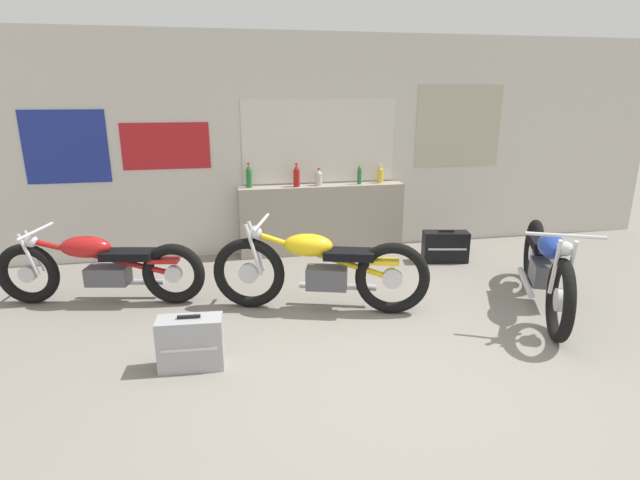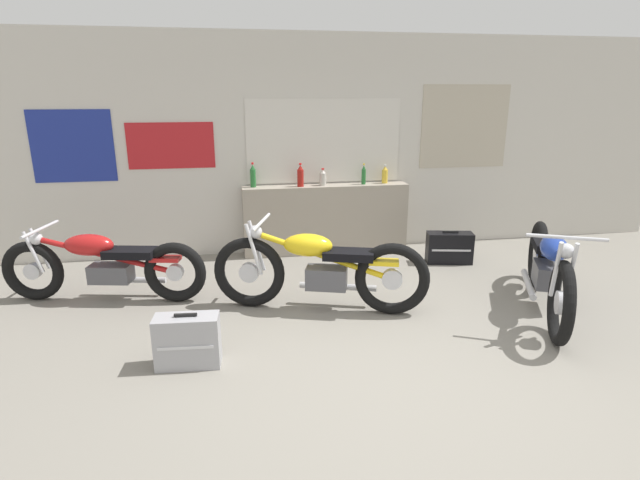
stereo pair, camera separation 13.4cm
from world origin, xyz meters
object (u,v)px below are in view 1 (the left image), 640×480
object	(u,v)px
motorcycle_blue	(546,267)
bottle_leftmost	(249,177)
bottle_left_center	(297,176)
hard_case_silver	(191,343)
bottle_center	(319,178)
bottle_right_center	(359,175)
bottle_rightmost	(380,175)
hard_case_black	(445,247)
motorcycle_yellow	(320,269)
motorcycle_red	(100,267)

from	to	relation	value
motorcycle_blue	bottle_leftmost	bearing A→B (deg)	140.18
bottle_left_center	hard_case_silver	size ratio (longest dim) A/B	0.59
bottle_leftmost	hard_case_silver	world-z (taller)	bottle_leftmost
bottle_center	bottle_right_center	bearing A→B (deg)	-0.88
bottle_rightmost	hard_case_black	bearing A→B (deg)	-48.43
bottle_center	bottle_rightmost	world-z (taller)	bottle_rightmost
bottle_left_center	motorcycle_blue	size ratio (longest dim) A/B	0.16
motorcycle_blue	hard_case_black	bearing A→B (deg)	102.05
motorcycle_blue	motorcycle_yellow	distance (m)	2.22
bottle_center	hard_case_black	world-z (taller)	bottle_center
bottle_left_center	motorcycle_blue	distance (m)	3.11
motorcycle_blue	hard_case_silver	xyz separation A→B (m)	(-3.38, -0.46, -0.22)
motorcycle_yellow	hard_case_silver	xyz separation A→B (m)	(-1.20, -0.86, -0.22)
bottle_right_center	bottle_rightmost	xyz separation A→B (m)	(0.30, 0.03, -0.01)
bottle_left_center	bottle_right_center	bearing A→B (deg)	1.54
motorcycle_yellow	bottle_left_center	bearing A→B (deg)	87.88
bottle_rightmost	bottle_center	bearing A→B (deg)	-178.37
motorcycle_red	hard_case_black	xyz separation A→B (m)	(3.99, 0.52, -0.19)
bottle_right_center	motorcycle_yellow	xyz separation A→B (m)	(-0.91, -1.83, -0.61)
bottle_right_center	hard_case_silver	xyz separation A→B (m)	(-2.11, -2.68, -0.82)
bottle_rightmost	motorcycle_blue	size ratio (longest dim) A/B	0.13
bottle_center	hard_case_black	size ratio (longest dim) A/B	0.38
bottle_leftmost	hard_case_black	size ratio (longest dim) A/B	0.53
bottle_center	motorcycle_blue	size ratio (longest dim) A/B	0.12
bottle_rightmost	motorcycle_red	distance (m)	3.62
bottle_center	bottle_right_center	xyz separation A→B (m)	(0.54, -0.01, 0.02)
bottle_center	hard_case_black	xyz separation A→B (m)	(1.49, -0.71, -0.81)
bottle_center	motorcycle_yellow	world-z (taller)	bottle_center
bottle_rightmost	motorcycle_red	size ratio (longest dim) A/B	0.12
bottle_center	motorcycle_blue	distance (m)	2.94
bottle_left_center	bottle_right_center	size ratio (longest dim) A/B	1.10
motorcycle_red	motorcycle_yellow	bearing A→B (deg)	-15.95
bottle_right_center	motorcycle_red	xyz separation A→B (m)	(-3.04, -1.22, -0.64)
bottle_leftmost	bottle_rightmost	world-z (taller)	bottle_leftmost
bottle_center	hard_case_silver	size ratio (longest dim) A/B	0.44
motorcycle_yellow	bottle_center	bearing A→B (deg)	78.78
bottle_rightmost	hard_case_black	xyz separation A→B (m)	(0.65, -0.73, -0.82)
bottle_center	motorcycle_red	distance (m)	2.85
bottle_center	motorcycle_yellow	xyz separation A→B (m)	(-0.36, -1.83, -0.58)
bottle_leftmost	motorcycle_yellow	xyz separation A→B (m)	(0.53, -1.87, -0.63)
bottle_right_center	motorcycle_red	size ratio (longest dim) A/B	0.13
bottle_right_center	hard_case_silver	world-z (taller)	bottle_right_center
hard_case_silver	hard_case_black	bearing A→B (deg)	32.96
hard_case_black	hard_case_silver	world-z (taller)	hard_case_silver
bottle_leftmost	motorcycle_blue	bearing A→B (deg)	-39.82
bottle_leftmost	motorcycle_red	distance (m)	2.14
bottle_left_center	hard_case_silver	xyz separation A→B (m)	(-1.26, -2.66, -0.83)
bottle_center	motorcycle_blue	world-z (taller)	bottle_center
bottle_leftmost	motorcycle_blue	xyz separation A→B (m)	(2.72, -2.27, -0.62)
bottle_leftmost	bottle_left_center	world-z (taller)	bottle_leftmost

